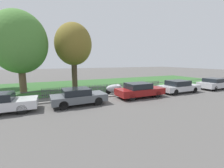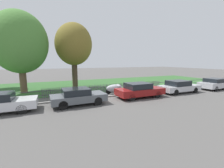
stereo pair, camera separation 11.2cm
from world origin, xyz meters
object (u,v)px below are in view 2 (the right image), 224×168
(covered_motorcycle, at_px, (115,88))
(tree_mid_park, at_px, (74,45))
(parked_car_white_van, at_px, (179,86))
(parked_car_red_compact, at_px, (139,90))
(parked_car_navy_estate, at_px, (78,96))
(parked_car_grey_coupe, at_px, (215,84))
(tree_behind_motorcycle, at_px, (20,43))

(covered_motorcycle, xyz_separation_m, tree_mid_park, (-3.15, 4.96, 4.68))
(parked_car_white_van, xyz_separation_m, covered_motorcycle, (-6.50, 2.23, -0.07))
(covered_motorcycle, bearing_deg, parked_car_white_van, -18.19)
(parked_car_red_compact, xyz_separation_m, parked_car_white_van, (5.07, 0.10, -0.03))
(parked_car_navy_estate, xyz_separation_m, parked_car_grey_coupe, (16.33, -0.07, 0.01))
(parked_car_red_compact, distance_m, covered_motorcycle, 2.74)
(parked_car_red_compact, height_order, tree_mid_park, tree_mid_park)
(parked_car_red_compact, distance_m, parked_car_white_van, 5.07)
(parked_car_white_van, bearing_deg, parked_car_navy_estate, -179.45)
(covered_motorcycle, relative_size, tree_mid_park, 0.24)
(covered_motorcycle, bearing_deg, tree_mid_park, 123.22)
(parked_car_red_compact, distance_m, tree_mid_park, 9.76)
(parked_car_grey_coupe, bearing_deg, tree_mid_park, 151.74)
(covered_motorcycle, distance_m, tree_behind_motorcycle, 10.69)
(parked_car_red_compact, relative_size, parked_car_grey_coupe, 1.03)
(parked_car_white_van, bearing_deg, parked_car_grey_coupe, -3.46)
(parked_car_navy_estate, distance_m, tree_mid_park, 8.79)
(parked_car_grey_coupe, height_order, covered_motorcycle, parked_car_grey_coupe)
(parked_car_grey_coupe, xyz_separation_m, covered_motorcycle, (-12.09, 2.51, -0.08))
(tree_mid_park, bearing_deg, parked_car_grey_coupe, -26.11)
(covered_motorcycle, height_order, tree_behind_motorcycle, tree_behind_motorcycle)
(parked_car_white_van, bearing_deg, parked_car_red_compact, -179.49)
(tree_behind_motorcycle, bearing_deg, covered_motorcycle, -26.49)
(parked_car_grey_coupe, distance_m, tree_behind_motorcycle, 22.29)
(parked_car_white_van, height_order, parked_car_grey_coupe, parked_car_grey_coupe)
(parked_car_red_compact, relative_size, covered_motorcycle, 2.36)
(parked_car_red_compact, xyz_separation_m, tree_mid_park, (-4.59, 7.29, 4.59))
(parked_car_grey_coupe, relative_size, tree_mid_park, 0.55)
(parked_car_navy_estate, relative_size, tree_behind_motorcycle, 0.50)
(parked_car_red_compact, relative_size, tree_behind_motorcycle, 0.53)
(tree_behind_motorcycle, bearing_deg, parked_car_navy_estate, -56.88)
(parked_car_red_compact, xyz_separation_m, parked_car_grey_coupe, (10.66, -0.18, -0.02))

